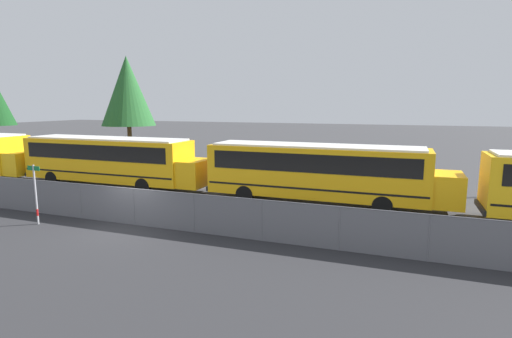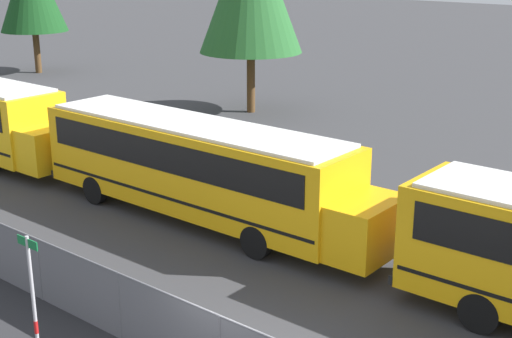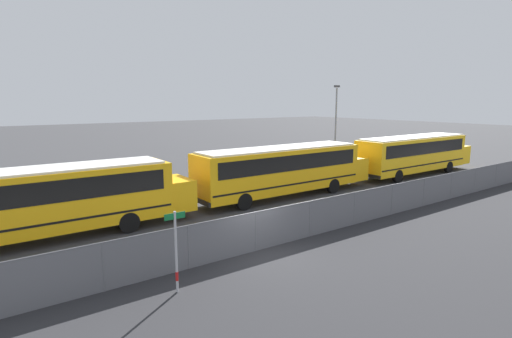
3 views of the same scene
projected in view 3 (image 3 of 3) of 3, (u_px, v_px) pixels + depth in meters
name	position (u px, v px, depth m)	size (l,w,h in m)	color
ground_plane	(255.00, 251.00, 16.39)	(200.00, 200.00, 0.00)	#38383A
road_strip	(376.00, 313.00, 11.59)	(100.20, 12.00, 0.01)	#2B2B2D
fence	(255.00, 231.00, 16.24)	(66.27, 0.07, 1.67)	#9EA0A5
school_bus_1	(43.00, 198.00, 17.39)	(13.03, 2.61, 3.21)	#EDA80F
school_bus_2	(284.00, 167.00, 25.34)	(13.03, 2.61, 3.21)	#EDA80F
school_bus_3	(415.00, 152.00, 32.87)	(13.03, 2.61, 3.21)	yellow
street_sign	(176.00, 250.00, 12.62)	(0.70, 0.09, 2.70)	#B7B7BC
light_pole	(336.00, 120.00, 39.45)	(0.60, 0.24, 7.56)	gray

